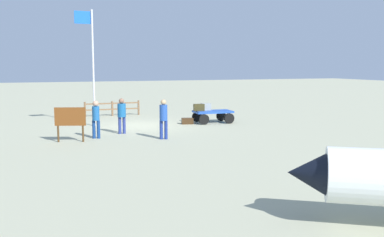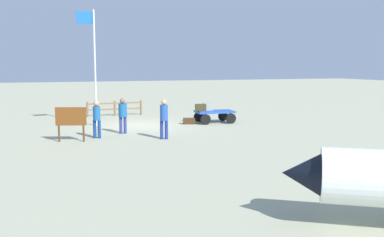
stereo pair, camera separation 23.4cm
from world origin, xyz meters
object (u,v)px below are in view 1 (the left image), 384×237
Objects in this scene: suitcase_grey at (199,107)px; suitcase_maroon at (187,121)px; flagpole at (91,58)px; signboard at (70,119)px; suitcase_dark at (206,107)px; worker_supervisor at (122,113)px; worker_trailing at (96,117)px; worker_lead at (163,116)px; luggage_cart at (213,114)px.

suitcase_grey is 0.90× the size of suitcase_maroon.
signboard is (1.50, 4.42, -2.52)m from flagpole.
suitcase_dark is at bearing -153.31° from signboard.
flagpole is (0.90, -3.01, 2.51)m from worker_supervisor.
suitcase_dark is 1.44m from suitcase_maroon.
worker_trailing reaches higher than signboard.
worker_supervisor is at bearing -56.92° from worker_lead.
flagpole reaches higher than worker_trailing.
worker_lead is at bearing 49.83° from suitcase_dark.
worker_lead is at bearing 52.55° from suitcase_grey.
worker_supervisor reaches higher than luggage_cart.
luggage_cart is at bearing 163.15° from suitcase_grey.
worker_lead is at bearing 45.60° from luggage_cart.
suitcase_dark is 0.49m from suitcase_grey.
worker_trailing is (6.43, 3.27, 0.09)m from suitcase_dark.
worker_lead is (3.78, 4.47, 0.13)m from suitcase_dark.
flagpole reaches higher than worker_lead.
worker_trailing is (5.22, 2.90, 0.78)m from suitcase_maroon.
worker_lead is at bearing 155.64° from worker_trailing.
worker_trailing reaches higher than suitcase_dark.
worker_supervisor reaches higher than suitcase_dark.
suitcase_maroon is at bearing -151.65° from signboard.
worker_trailing is at bearing 23.53° from luggage_cart.
suitcase_dark is 5.86m from worker_lead.
flagpole is (5.58, -0.77, 2.63)m from suitcase_grey.
suitcase_grey is (0.46, 0.15, -0.01)m from suitcase_dark.
suitcase_maroon is 0.42× the size of worker_trailing.
suitcase_dark is at bearing -153.03° from worker_trailing.
luggage_cart is 1.48× the size of signboard.
worker_supervisor is (5.38, 2.02, 0.48)m from luggage_cart.
signboard is at bearing 71.26° from flagpole.
flagpole is (6.29, -0.99, 2.99)m from luggage_cart.
suitcase_grey is 6.22m from flagpole.
worker_supervisor is (4.67, 2.24, 0.13)m from suitcase_grey.
luggage_cart is 1.24× the size of worker_lead.
luggage_cart is 5.77m from worker_lead.
worker_lead is (2.56, 4.10, 0.82)m from suitcase_maroon.
worker_trailing is (6.68, 2.91, 0.46)m from luggage_cart.
suitcase_maroon is 0.12× the size of flagpole.
worker_trailing is 1.57m from worker_supervisor.
worker_trailing is 1.22m from signboard.
luggage_cart reaches higher than suitcase_maroon.
flagpole is at bearing -5.91° from suitcase_dark.
suitcase_maroon is 0.48× the size of signboard.
flagpole reaches higher than suitcase_maroon.
flagpole is at bearing -8.94° from luggage_cart.
suitcase_grey is 5.45m from worker_lead.
suitcase_grey is at bearing -154.41° from worker_supervisor.
suitcase_dark is (0.25, -0.36, 0.37)m from luggage_cart.
signboard reaches higher than luggage_cart.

